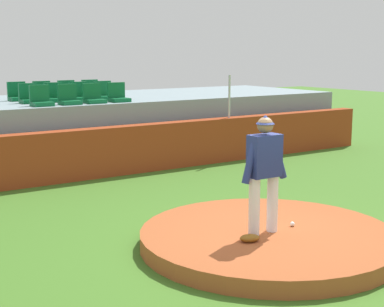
% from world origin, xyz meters
% --- Properties ---
extents(ground_plane, '(60.00, 60.00, 0.00)m').
position_xyz_m(ground_plane, '(0.00, 0.00, 0.00)').
color(ground_plane, '#3F6F22').
extents(pitchers_mound, '(3.98, 3.98, 0.25)m').
position_xyz_m(pitchers_mound, '(0.00, 0.00, 0.13)').
color(pitchers_mound, '#A75028').
rests_on(pitchers_mound, ground_plane).
extents(pitcher, '(0.85, 0.29, 1.81)m').
position_xyz_m(pitcher, '(-0.14, -0.03, 1.30)').
color(pitcher, white).
rests_on(pitcher, pitchers_mound).
extents(baseball, '(0.07, 0.07, 0.07)m').
position_xyz_m(baseball, '(0.47, -0.04, 0.29)').
color(baseball, white).
rests_on(baseball, pitchers_mound).
extents(fielding_glove, '(0.35, 0.28, 0.11)m').
position_xyz_m(fielding_glove, '(-0.57, -0.24, 0.31)').
color(fielding_glove, brown).
rests_on(fielding_glove, pitchers_mound).
extents(brick_barrier, '(17.33, 0.40, 1.19)m').
position_xyz_m(brick_barrier, '(0.00, 6.08, 0.59)').
color(brick_barrier, '#983718').
rests_on(brick_barrier, ground_plane).
extents(fence_post_right, '(0.06, 0.06, 1.17)m').
position_xyz_m(fence_post_right, '(3.87, 6.08, 1.77)').
color(fence_post_right, silver).
rests_on(fence_post_right, brick_barrier).
extents(bleacher_platform, '(16.97, 4.48, 1.69)m').
position_xyz_m(bleacher_platform, '(0.00, 8.85, 0.84)').
color(bleacher_platform, gray).
rests_on(bleacher_platform, ground_plane).
extents(stadium_chair_0, '(0.48, 0.44, 0.50)m').
position_xyz_m(stadium_chair_0, '(-1.05, 7.14, 1.84)').
color(stadium_chair_0, '#0E6031').
rests_on(stadium_chair_0, bleacher_platform).
extents(stadium_chair_1, '(0.48, 0.44, 0.50)m').
position_xyz_m(stadium_chair_1, '(-0.34, 7.14, 1.84)').
color(stadium_chair_1, '#0E6031').
rests_on(stadium_chair_1, bleacher_platform).
extents(stadium_chair_2, '(0.48, 0.44, 0.50)m').
position_xyz_m(stadium_chair_2, '(0.33, 7.15, 1.84)').
color(stadium_chair_2, '#0E6031').
rests_on(stadium_chair_2, bleacher_platform).
extents(stadium_chair_3, '(0.48, 0.44, 0.50)m').
position_xyz_m(stadium_chair_3, '(1.03, 7.16, 1.84)').
color(stadium_chair_3, '#0E6031').
rests_on(stadium_chair_3, bleacher_platform).
extents(stadium_chair_4, '(0.48, 0.44, 0.50)m').
position_xyz_m(stadium_chair_4, '(-1.03, 8.05, 1.84)').
color(stadium_chair_4, '#0E6031').
rests_on(stadium_chair_4, bleacher_platform).
extents(stadium_chair_5, '(0.48, 0.44, 0.50)m').
position_xyz_m(stadium_chair_5, '(-0.35, 8.06, 1.84)').
color(stadium_chair_5, '#0E6031').
rests_on(stadium_chair_5, bleacher_platform).
extents(stadium_chair_6, '(0.48, 0.44, 0.50)m').
position_xyz_m(stadium_chair_6, '(0.35, 8.05, 1.84)').
color(stadium_chair_6, '#0E6031').
rests_on(stadium_chair_6, bleacher_platform).
extents(stadium_chair_7, '(0.48, 0.44, 0.50)m').
position_xyz_m(stadium_chair_7, '(1.06, 8.06, 1.84)').
color(stadium_chair_7, '#0E6031').
rests_on(stadium_chair_7, bleacher_platform).
extents(stadium_chair_8, '(0.48, 0.44, 0.50)m').
position_xyz_m(stadium_chair_8, '(-1.05, 8.96, 1.84)').
color(stadium_chair_8, '#0E6031').
rests_on(stadium_chair_8, bleacher_platform).
extents(stadium_chair_9, '(0.48, 0.44, 0.50)m').
position_xyz_m(stadium_chair_9, '(-0.36, 8.94, 1.84)').
color(stadium_chair_9, '#0E6031').
rests_on(stadium_chair_9, bleacher_platform).
extents(stadium_chair_10, '(0.48, 0.44, 0.50)m').
position_xyz_m(stadium_chair_10, '(0.36, 8.96, 1.84)').
color(stadium_chair_10, '#0E6031').
rests_on(stadium_chair_10, bleacher_platform).
extents(stadium_chair_11, '(0.48, 0.44, 0.50)m').
position_xyz_m(stadium_chair_11, '(1.06, 8.92, 1.84)').
color(stadium_chair_11, '#0E6031').
rests_on(stadium_chair_11, bleacher_platform).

